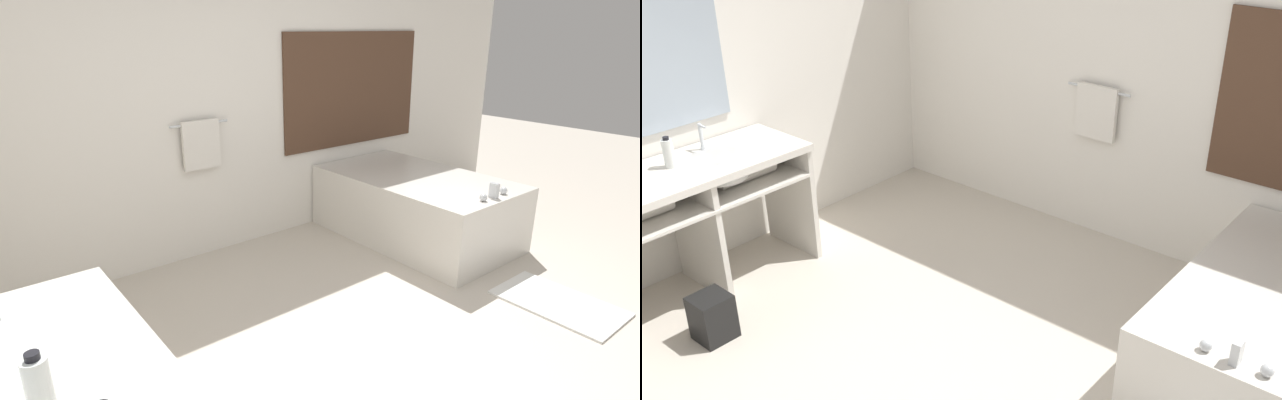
{
  "view_description": "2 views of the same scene",
  "coord_description": "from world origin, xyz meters",
  "views": [
    {
      "loc": [
        -2.04,
        -1.55,
        1.88
      ],
      "look_at": [
        -0.16,
        0.78,
        0.84
      ],
      "focal_mm": 28.0,
      "sensor_mm": 36.0,
      "label": 1
    },
    {
      "loc": [
        2.09,
        -2.26,
        2.68
      ],
      "look_at": [
        -0.38,
        0.72,
        0.79
      ],
      "focal_mm": 40.0,
      "sensor_mm": 36.0,
      "label": 2
    }
  ],
  "objects": [
    {
      "name": "wall_back_with_blinds",
      "position": [
        0.05,
        2.23,
        1.35
      ],
      "size": [
        7.4,
        0.13,
        2.7
      ],
      "color": "white",
      "rests_on": "ground_plane"
    },
    {
      "name": "water_bottle_2",
      "position": [
        -1.94,
        -0.26,
        0.99
      ],
      "size": [
        0.07,
        0.07,
        0.2
      ],
      "color": "silver",
      "rests_on": "vanity_counter"
    },
    {
      "name": "bath_mat",
      "position": [
        1.27,
        -0.18,
        0.01
      ],
      "size": [
        0.52,
        0.82,
        0.02
      ],
      "color": "white",
      "rests_on": "ground_plane"
    },
    {
      "name": "bathtub",
      "position": [
        1.4,
        1.3,
        0.33
      ],
      "size": [
        1.05,
        1.78,
        0.72
      ],
      "color": "silver",
      "rests_on": "ground_plane"
    },
    {
      "name": "ground_plane",
      "position": [
        0.0,
        0.0,
        0.0
      ],
      "size": [
        16.0,
        16.0,
        0.0
      ],
      "primitive_type": "plane",
      "color": "beige",
      "rests_on": "ground"
    }
  ]
}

